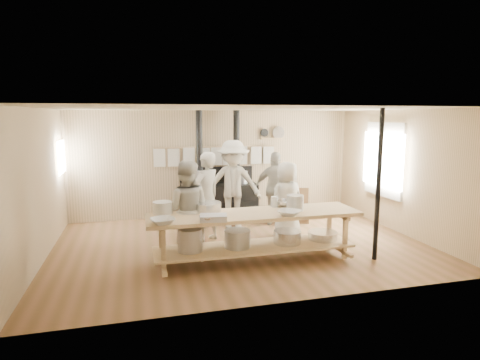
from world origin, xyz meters
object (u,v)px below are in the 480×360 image
object	(u,v)px
cook_right	(276,189)
cook_by_window	(233,184)
prep_table	(254,232)
cook_left	(186,210)
cook_far_left	(206,197)
cook_center	(287,200)
stove	(219,197)
roasting_pan	(213,218)
chair	(301,212)

from	to	relation	value
cook_right	cook_by_window	bearing A→B (deg)	21.22
cook_right	prep_table	bearing A→B (deg)	86.93
cook_left	cook_far_left	bearing A→B (deg)	-104.34
cook_center	cook_right	xyz separation A→B (m)	(0.10, 0.95, 0.06)
stove	cook_by_window	size ratio (longest dim) A/B	1.34
cook_center	cook_right	world-z (taller)	cook_right
cook_by_window	roasting_pan	xyz separation A→B (m)	(-0.93, -2.53, -0.08)
prep_table	stove	bearing A→B (deg)	89.96
cook_left	cook_center	bearing A→B (deg)	-145.73
stove	prep_table	distance (m)	3.02
prep_table	roasting_pan	size ratio (longest dim) A/B	8.63
cook_left	cook_by_window	world-z (taller)	cook_by_window
cook_by_window	cook_center	bearing A→B (deg)	-42.89
cook_far_left	roasting_pan	size ratio (longest dim) A/B	4.28
stove	cook_right	distance (m)	1.49
cook_center	cook_right	size ratio (longest dim) A/B	0.93
roasting_pan	cook_far_left	bearing A→B (deg)	83.99
prep_table	cook_right	distance (m)	2.44
stove	cook_far_left	bearing A→B (deg)	-109.20
stove	prep_table	size ratio (longest dim) A/B	0.72
stove	chair	world-z (taller)	stove
stove	roasting_pan	size ratio (longest dim) A/B	6.23
stove	roasting_pan	xyz separation A→B (m)	(-0.76, -3.35, 0.38)
stove	cook_right	bearing A→B (deg)	-37.70
stove	cook_far_left	size ratio (longest dim) A/B	1.46
cook_right	chair	size ratio (longest dim) A/B	2.13
cook_right	roasting_pan	bearing A→B (deg)	77.48
cook_far_left	chair	size ratio (longest dim) A/B	2.26
cook_by_window	cook_right	bearing A→B (deg)	2.25
chair	roasting_pan	size ratio (longest dim) A/B	1.89
cook_right	chair	world-z (taller)	cook_right
cook_far_left	cook_right	bearing A→B (deg)	169.48
cook_far_left	cook_left	bearing A→B (deg)	25.25
prep_table	cook_by_window	world-z (taller)	cook_by_window
cook_far_left	cook_right	xyz separation A→B (m)	(1.73, 0.80, -0.05)
cook_center	roasting_pan	bearing A→B (deg)	27.07
cook_left	stove	bearing A→B (deg)	-97.76
cook_right	roasting_pan	world-z (taller)	cook_right
cook_far_left	roasting_pan	xyz separation A→B (m)	(-0.18, -1.66, 0.00)
stove	cook_right	world-z (taller)	stove
cook_far_left	cook_center	bearing A→B (deg)	139.40
stove	cook_left	bearing A→B (deg)	-112.99
cook_left	cook_right	xyz separation A→B (m)	(2.24, 1.69, -0.02)
stove	cook_center	bearing A→B (deg)	-60.36
stove	cook_left	world-z (taller)	stove
stove	cook_far_left	xyz separation A→B (m)	(-0.59, -1.68, 0.37)
cook_center	chair	world-z (taller)	cook_center
chair	roasting_pan	distance (m)	3.66
cook_far_left	chair	world-z (taller)	cook_far_left
prep_table	cook_by_window	size ratio (longest dim) A/B	1.85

